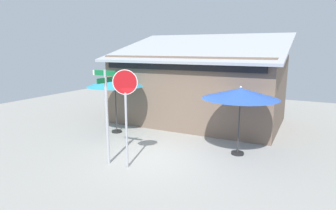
# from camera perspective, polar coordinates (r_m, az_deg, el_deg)

# --- Properties ---
(ground_plane) EXTENTS (28.00, 28.00, 0.10)m
(ground_plane) POSITION_cam_1_polar(r_m,az_deg,el_deg) (10.08, -2.32, -10.53)
(ground_plane) COLOR #9E9B93
(cafe_building) EXTENTS (8.33, 5.49, 4.45)m
(cafe_building) POSITION_cam_1_polar(r_m,az_deg,el_deg) (14.61, 6.15, 3.62)
(cafe_building) COLOR #705B4C
(cafe_building) RESTS_ON ground
(street_sign_post) EXTENTS (0.86, 0.80, 3.04)m
(street_sign_post) POSITION_cam_1_polar(r_m,az_deg,el_deg) (9.20, -12.12, -0.58)
(street_sign_post) COLOR #A8AAB2
(street_sign_post) RESTS_ON ground
(stop_sign) EXTENTS (0.68, 0.35, 3.07)m
(stop_sign) POSITION_cam_1_polar(r_m,az_deg,el_deg) (8.73, -8.42, 0.81)
(stop_sign) COLOR #A8AAB2
(stop_sign) RESTS_ON ground
(patio_umbrella_teal_left) EXTENTS (2.42, 2.42, 2.53)m
(patio_umbrella_teal_left) POSITION_cam_1_polar(r_m,az_deg,el_deg) (12.60, -10.48, 4.49)
(patio_umbrella_teal_left) COLOR black
(patio_umbrella_teal_left) RESTS_ON ground
(patio_umbrella_royal_blue_center) EXTENTS (2.60, 2.60, 2.43)m
(patio_umbrella_royal_blue_center) POSITION_cam_1_polar(r_m,az_deg,el_deg) (10.04, 14.18, 2.17)
(patio_umbrella_royal_blue_center) COLOR black
(patio_umbrella_royal_blue_center) RESTS_ON ground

